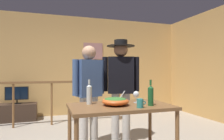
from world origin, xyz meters
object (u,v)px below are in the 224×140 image
at_px(flat_screen_tv, 17,94).
at_px(salad_bowl, 115,101).
at_px(wine_bottle_green, 151,95).
at_px(person_standing_right, 121,81).
at_px(framed_picture, 93,51).
at_px(stair_railing, 60,94).
at_px(wine_glass, 136,95).
at_px(serving_table, 121,111).
at_px(tv_console, 17,112).
at_px(mug_teal, 140,103).
at_px(wine_bottle_clear, 89,94).
at_px(person_standing_left, 89,88).

height_order(flat_screen_tv, salad_bowl, salad_bowl).
bearing_deg(wine_bottle_green, person_standing_right, 94.71).
relative_size(framed_picture, wine_bottle_green, 1.70).
distance_m(stair_railing, flat_screen_tv, 1.14).
height_order(framed_picture, wine_glass, framed_picture).
distance_m(flat_screen_tv, salad_bowl, 3.26).
bearing_deg(serving_table, tv_console, 118.78).
height_order(salad_bowl, mug_teal, salad_bowl).
xyz_separation_m(flat_screen_tv, wine_bottle_clear, (1.22, -2.70, 0.25)).
bearing_deg(wine_glass, flat_screen_tv, 123.76).
relative_size(tv_console, salad_bowl, 2.65).
height_order(wine_bottle_clear, person_standing_left, person_standing_left).
relative_size(serving_table, wine_glass, 8.05).
relative_size(wine_glass, person_standing_right, 0.09).
relative_size(wine_bottle_green, mug_teal, 2.82).
distance_m(serving_table, salad_bowl, 0.16).
distance_m(serving_table, person_standing_left, 0.80).
height_order(stair_railing, wine_glass, stair_railing).
relative_size(flat_screen_tv, salad_bowl, 1.53).
bearing_deg(wine_bottle_clear, person_standing_left, 79.17).
distance_m(salad_bowl, person_standing_left, 0.75).
xyz_separation_m(framed_picture, wine_glass, (-0.08, -3.10, -0.89)).
xyz_separation_m(framed_picture, stair_railing, (-0.96, -0.91, -1.10)).
height_order(stair_railing, serving_table, stair_railing).
bearing_deg(stair_railing, salad_bowl, -76.58).
bearing_deg(mug_teal, serving_table, 121.75).
bearing_deg(flat_screen_tv, tv_console, 90.00).
bearing_deg(stair_railing, wine_bottle_green, -68.60).
height_order(serving_table, salad_bowl, salad_bowl).
height_order(serving_table, wine_glass, wine_glass).
relative_size(serving_table, person_standing_right, 0.75).
distance_m(wine_glass, person_standing_right, 0.63).
bearing_deg(serving_table, flat_screen_tv, 119.04).
bearing_deg(person_standing_right, tv_console, -31.85).
xyz_separation_m(salad_bowl, person_standing_right, (0.34, 0.72, 0.21)).
distance_m(wine_glass, mug_teal, 0.37).
bearing_deg(wine_bottle_green, tv_console, 122.23).
height_order(stair_railing, flat_screen_tv, stair_railing).
distance_m(stair_railing, wine_glass, 2.36).
distance_m(stair_railing, wine_bottle_green, 2.64).
height_order(framed_picture, tv_console, framed_picture).
height_order(wine_bottle_clear, person_standing_right, person_standing_right).
relative_size(wine_bottle_green, person_standing_left, 0.20).
height_order(serving_table, person_standing_right, person_standing_right).
bearing_deg(framed_picture, person_standing_right, -91.80).
bearing_deg(salad_bowl, serving_table, 8.47).
bearing_deg(wine_bottle_clear, serving_table, -24.82).
bearing_deg(wine_bottle_clear, mug_teal, -38.73).
bearing_deg(framed_picture, wine_bottle_green, -90.10).
xyz_separation_m(framed_picture, person_standing_left, (-0.61, -2.48, -0.83)).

